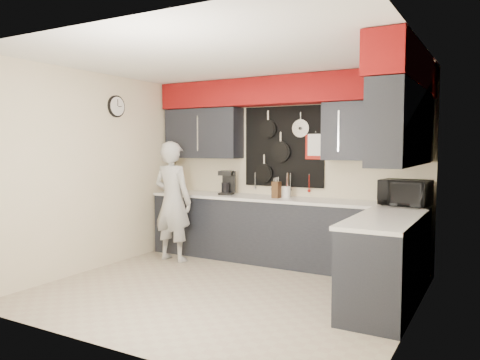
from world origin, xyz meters
The scene contains 10 objects.
ground centered at (0.00, 0.00, 0.00)m, with size 4.00×4.00×0.00m, color tan.
back_wall_assembly centered at (0.01, 1.60, 2.01)m, with size 4.00×0.36×2.60m.
right_wall_assembly centered at (1.85, 0.26, 1.94)m, with size 0.36×3.50×2.60m.
left_wall_assembly centered at (-1.99, 0.02, 1.33)m, with size 0.05×3.50×2.60m.
base_cabinets centered at (0.49, 1.13, 0.46)m, with size 3.95×2.20×0.92m.
microwave centered at (1.69, 1.41, 1.08)m, with size 0.56×0.38×0.31m, color black.
knife_block centered at (0.00, 1.39, 1.03)m, with size 0.10×0.10×0.23m, color #381F12.
utensil_crock centered at (0.10, 1.49, 1.00)m, with size 0.12×0.12×0.16m, color white.
coffee_maker centered at (-0.84, 1.46, 1.10)m, with size 0.26×0.29×0.35m.
person centered at (-1.38, 0.85, 0.85)m, with size 0.62×0.41×1.70m, color #B4B4B1.
Camera 1 is at (2.70, -4.43, 1.64)m, focal length 35.00 mm.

